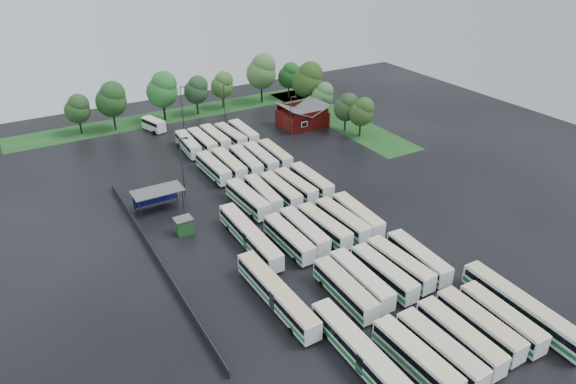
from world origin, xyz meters
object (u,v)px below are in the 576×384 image
artic_bus_west_a (363,355)px  artic_bus_east (522,308)px  minibus (154,124)px  brick_building (302,118)px

artic_bus_west_a → artic_bus_east: bearing=-9.1°
artic_bus_west_a → minibus: size_ratio=2.52×
artic_bus_east → minibus: 85.72m
artic_bus_west_a → brick_building: bearing=63.7°
brick_building → artic_bus_west_a: size_ratio=0.59×
brick_building → minibus: size_ratio=1.50×
artic_bus_west_a → artic_bus_east: artic_bus_west_a is taller
brick_building → artic_bus_east: bearing=-99.8°
brick_building → artic_bus_west_a: 73.41m
brick_building → minibus: bearing=154.8°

